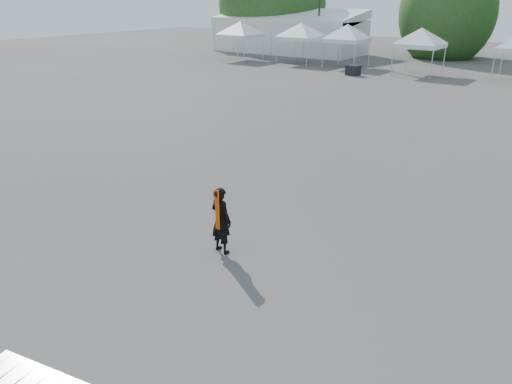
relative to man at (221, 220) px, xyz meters
The scene contains 10 objects.
ground 1.96m from the man, 70.13° to the left, with size 120.00×120.00×0.00m, color #474442.
marquee 42.48m from the man, 120.25° to the left, with size 15.00×6.25×4.23m.
tree_far_w 47.26m from the man, 122.61° to the left, with size 4.80×4.80×7.30m.
tree_mid_w 42.45m from the man, 100.05° to the left, with size 4.16×4.16×6.33m.
tent_a 36.55m from the man, 126.62° to the left, with size 4.46×4.46×3.88m.
tent_b 34.37m from the man, 117.94° to the left, with size 4.51×4.51×3.88m.
tent_c 32.89m from the man, 111.27° to the left, with size 4.28×4.28×3.88m.
tent_d 30.29m from the man, 100.70° to the left, with size 4.37×4.37×3.88m.
man is the anchor object (origin of this frame).
crate_west 28.20m from the man, 109.35° to the left, with size 0.93×0.72×0.72m, color black.
Camera 1 is at (6.05, -9.59, 5.59)m, focal length 35.00 mm.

